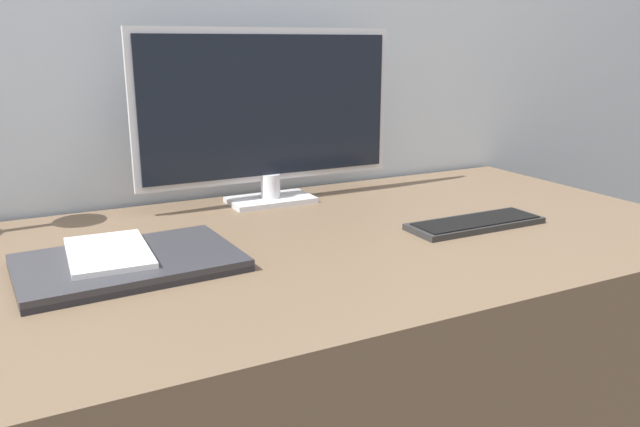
{
  "coord_description": "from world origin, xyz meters",
  "views": [
    {
      "loc": [
        -0.52,
        -0.85,
        1.09
      ],
      "look_at": [
        -0.03,
        0.1,
        0.8
      ],
      "focal_mm": 35.0,
      "sensor_mm": 36.0,
      "label": 1
    }
  ],
  "objects_px": {
    "ereader": "(108,252)",
    "monitor": "(268,113)",
    "keyboard": "(475,223)",
    "laptop": "(129,263)"
  },
  "relations": [
    {
      "from": "monitor",
      "to": "ereader",
      "type": "relative_size",
      "value": 2.97
    },
    {
      "from": "keyboard",
      "to": "ereader",
      "type": "relative_size",
      "value": 1.4
    },
    {
      "from": "monitor",
      "to": "keyboard",
      "type": "xyz_separation_m",
      "value": [
        0.29,
        -0.37,
        -0.2
      ]
    },
    {
      "from": "keyboard",
      "to": "monitor",
      "type": "bearing_deg",
      "value": 128.05
    },
    {
      "from": "keyboard",
      "to": "laptop",
      "type": "bearing_deg",
      "value": 174.11
    },
    {
      "from": "laptop",
      "to": "ereader",
      "type": "relative_size",
      "value": 1.75
    },
    {
      "from": "ereader",
      "to": "monitor",
      "type": "bearing_deg",
      "value": 34.43
    },
    {
      "from": "monitor",
      "to": "ereader",
      "type": "xyz_separation_m",
      "value": [
        -0.4,
        -0.27,
        -0.18
      ]
    },
    {
      "from": "keyboard",
      "to": "laptop",
      "type": "height_order",
      "value": "laptop"
    },
    {
      "from": "monitor",
      "to": "ereader",
      "type": "bearing_deg",
      "value": -145.57
    }
  ]
}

